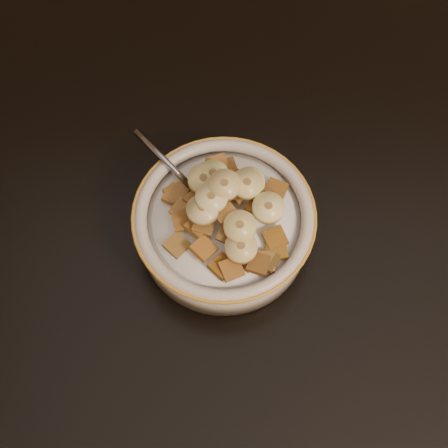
{
  "coord_description": "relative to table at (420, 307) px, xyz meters",
  "views": [
    {
      "loc": [
        -0.21,
        -0.19,
        1.35
      ],
      "look_at": [
        -0.2,
        0.08,
        0.78
      ],
      "focal_mm": 50.0,
      "sensor_mm": 36.0,
      "label": 1
    }
  ],
  "objects": [
    {
      "name": "banana_slice_8",
      "position": [
        -0.16,
        0.07,
        0.09
      ],
      "size": [
        0.04,
        0.04,
        0.01
      ],
      "primitive_type": "cylinder",
      "rotation": [
        0.01,
        -0.06,
        2.68
      ],
      "color": "#FFF4A8",
      "rests_on": "milk"
    },
    {
      "name": "cereal_square_0",
      "position": [
        -0.24,
        0.08,
        0.07
      ],
      "size": [
        0.03,
        0.03,
        0.01
      ],
      "primitive_type": "cube",
      "rotation": [
        0.08,
        -0.14,
        0.89
      ],
      "color": "olive",
      "rests_on": "milk"
    },
    {
      "name": "banana_slice_9",
      "position": [
        -0.21,
        0.11,
        0.08
      ],
      "size": [
        0.04,
        0.04,
        0.01
      ],
      "primitive_type": "cylinder",
      "rotation": [
        0.05,
        0.06,
        2.43
      ],
      "color": "#E7DC76",
      "rests_on": "milk"
    },
    {
      "name": "cereal_square_17",
      "position": [
        -0.2,
        0.05,
        0.08
      ],
      "size": [
        0.03,
        0.03,
        0.01
      ],
      "primitive_type": "cube",
      "rotation": [
        0.14,
        -0.18,
        1.1
      ],
      "color": "brown",
      "rests_on": "milk"
    },
    {
      "name": "cereal_square_3",
      "position": [
        -0.2,
        0.02,
        0.07
      ],
      "size": [
        0.03,
        0.03,
        0.01
      ],
      "primitive_type": "cube",
      "rotation": [
        0.05,
        0.1,
        0.77
      ],
      "color": "brown",
      "rests_on": "milk"
    },
    {
      "name": "cereal_square_14",
      "position": [
        -0.2,
        0.07,
        0.09
      ],
      "size": [
        0.03,
        0.03,
        0.01
      ],
      "primitive_type": "cube",
      "rotation": [
        -0.14,
        -0.15,
        0.56
      ],
      "color": "#9B6331",
      "rests_on": "milk"
    },
    {
      "name": "cereal_bowl",
      "position": [
        -0.2,
        0.08,
        0.04
      ],
      "size": [
        0.17,
        0.17,
        0.04
      ],
      "primitive_type": "cylinder",
      "color": "beige",
      "rests_on": "table"
    },
    {
      "name": "banana_slice_2",
      "position": [
        -0.18,
        0.1,
        0.09
      ],
      "size": [
        0.04,
        0.04,
        0.01
      ],
      "primitive_type": "cylinder",
      "rotation": [
        0.01,
        0.11,
        0.14
      ],
      "color": "#FDE57D",
      "rests_on": "milk"
    },
    {
      "name": "cereal_square_2",
      "position": [
        -0.24,
        0.07,
        0.07
      ],
      "size": [
        0.02,
        0.02,
        0.01
      ],
      "primitive_type": "cube",
      "rotation": [
        -0.08,
        -0.04,
        1.82
      ],
      "color": "brown",
      "rests_on": "milk"
    },
    {
      "name": "cereal_square_28",
      "position": [
        -0.25,
        0.1,
        0.07
      ],
      "size": [
        0.03,
        0.03,
        0.01
      ],
      "primitive_type": "cube",
      "rotation": [
        0.02,
        0.11,
        2.62
      ],
      "color": "brown",
      "rests_on": "milk"
    },
    {
      "name": "floor",
      "position": [
        0.0,
        0.0,
        -0.78
      ],
      "size": [
        4.0,
        4.5,
        0.1
      ],
      "primitive_type": "cube",
      "color": "#422816",
      "rests_on": "ground"
    },
    {
      "name": "cereal_square_26",
      "position": [
        -0.22,
        0.06,
        0.08
      ],
      "size": [
        0.03,
        0.02,
        0.01
      ],
      "primitive_type": "cube",
      "rotation": [
        0.2,
        -0.07,
        1.32
      ],
      "color": "brown",
      "rests_on": "milk"
    },
    {
      "name": "cereal_square_10",
      "position": [
        -0.19,
        0.1,
        0.08
      ],
      "size": [
        0.03,
        0.03,
        0.01
      ],
      "primitive_type": "cube",
      "rotation": [
        -0.21,
        -0.08,
        1.12
      ],
      "color": "brown",
      "rests_on": "milk"
    },
    {
      "name": "banana_slice_6",
      "position": [
        -0.22,
        0.11,
        0.08
      ],
      "size": [
        0.04,
        0.04,
        0.01
      ],
      "primitive_type": "cylinder",
      "rotation": [
        0.04,
        0.01,
        0.86
      ],
      "color": "#FFD97D",
      "rests_on": "milk"
    },
    {
      "name": "cereal_square_25",
      "position": [
        -0.19,
        0.1,
        0.08
      ],
      "size": [
        0.03,
        0.03,
        0.01
      ],
      "primitive_type": "cube",
      "rotation": [
        -0.24,
        -0.01,
        0.78
      ],
      "color": "brown",
      "rests_on": "milk"
    },
    {
      "name": "cereal_square_23",
      "position": [
        -0.22,
        0.04,
        0.07
      ],
      "size": [
        0.03,
        0.03,
        0.01
      ],
      "primitive_type": "cube",
      "rotation": [
        0.18,
        -0.14,
        2.36
      ],
      "color": "#96591D",
      "rests_on": "milk"
    },
    {
      "name": "cereal_square_24",
      "position": [
        -0.19,
        0.11,
        0.07
      ],
      "size": [
        0.03,
        0.03,
        0.01
      ],
      "primitive_type": "cube",
      "rotation": [
        0.2,
        0.0,
        0.93
      ],
      "color": "#965020",
      "rests_on": "milk"
    },
    {
      "name": "milk",
      "position": [
        -0.2,
        0.08,
        0.06
      ],
      "size": [
        0.14,
        0.14,
        0.0
      ],
      "primitive_type": "cylinder",
      "color": "white",
      "rests_on": "cereal_bowl"
    },
    {
      "name": "table",
      "position": [
        0.0,
        0.0,
        0.0
      ],
      "size": [
        1.41,
        0.91,
        0.04
      ],
      "primitive_type": "cube",
      "rotation": [
        0.0,
        0.0,
        0.01
      ],
      "color": "black",
      "rests_on": "floor"
    },
    {
      "name": "cereal_square_30",
      "position": [
        -0.2,
        0.12,
        0.07
      ],
      "size": [
        0.02,
        0.02,
        0.01
      ],
      "primitive_type": "cube",
      "rotation": [
        0.03,
        0.09,
        1.77
      ],
      "color": "brown",
      "rests_on": "milk"
    },
    {
      "name": "banana_slice_1",
      "position": [
        -0.18,
        0.1,
        0.09
      ],
      "size": [
        0.03,
        0.03,
        0.01
      ],
      "primitive_type": "cylinder",
      "rotation": [
        0.08,
        -0.11,
        0.08
      ],
      "color": "#EEDD73",
      "rests_on": "milk"
    },
    {
      "name": "cereal_square_8",
      "position": [
        -0.2,
        0.13,
        0.07
      ],
      "size": [
        0.02,
        0.02,
        0.01
      ],
      "primitive_type": "cube",
      "rotation": [
        -0.19,
        0.01,
        0.22
      ],
      "color": "brown",
      "rests_on": "milk"
    },
    {
      "name": "spoon",
      "position": [
        -0.22,
        0.1,
        0.07
      ],
      "size": [
        0.05,
        0.05,
        0.01
      ],
      "primitive_type": "ellipsoid",
      "rotation": [
        0.0,
        0.0,
        3.91
      ],
      "color": "gray",
      "rests_on": "cereal_bowl"
    },
    {
      "name": "cereal_square_29",
      "position": [
        -0.15,
        0.04,
        0.07
      ],
      "size": [
        0.02,
        0.02,
        0.01
      ],
      "primitive_type": "cube",
      "rotation": [
        -0.01,
        -0.14,
        0.08
      ],
      "color": "olive",
      "rests_on": "milk"
    },
    {
      "name": "cereal_square_22",
      "position": [
        -0.16,
        0.1,
        0.07
      ],
      "size": [
        0.03,
        0.03,
        0.01
      ],
      "primitive_type": "cube",
      "rotation": [
        0.19,
        -0.11,
        0.8
      ],
      "color": "brown",
      "rests_on": "milk"
    },
    {
      "name": "cereal_square_21",
      "position": [
        -0.17,
        0.08,
        0.08
      ],
      "size": [
        0.03,
        0.03,
        0.01
      ],
      "primitive_type": "cube",
      "rotation": [
        0.06,
        0.07,
        2.46
      ],
      "color": "#8D621A",
      "rests_on": "milk"
    },
    {
      "name": "banana_slice_4",
      "position": [
        -0.22,
        0.07,
        0.09
      ],
      "size": [
        0.04,
        0.04,
        0.02
      ],
      "primitive_type": "cylinder",
      "rotation": [
        -0.11,
        0.12,
        1.72
      ],
      "color": "#E8DC8F",
      "rests_on": "milk"
    },
    {
      "name": "cereal_square_9",
      "position": [
        -0.23,
        0.09,
        0.07
      ],
      "size": [
        0.03,
        0.03,
        0.01
      ],
      "primitive_type": "cube",
      "rotation": [
        0.14,
        0.16,
        0.87
      ],
      "color": "olive",
      "rests_on": "milk"
    },
    {
      "name": "cereal_square_19",
      "position": [
        -0.25,
        0.05,
        0.07
      ],
      "size": [
        0.03,
        0.03,
        0.01
      ],
      "primitive_type": "cube",
      "rotation": [
        0.17,
        -0.02,
        0.81
      ],
      "color": "olive",
      "rests_on": "milk"
    },
    {
      "name": "cereal_square_20",
      "position": [
        -0.18,
        0.03,
        0.07
      ],
      "size": [
        0.03,
        0.03,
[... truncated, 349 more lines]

